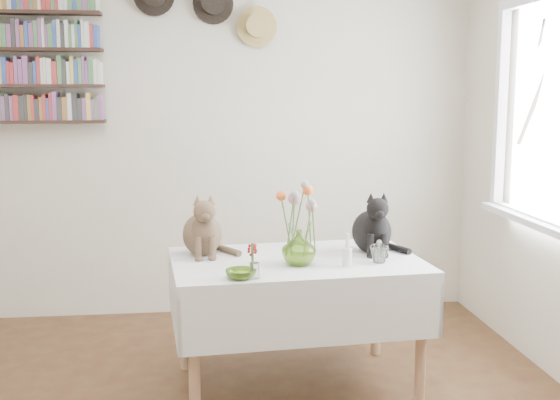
{
  "coord_description": "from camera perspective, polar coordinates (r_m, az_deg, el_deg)",
  "views": [
    {
      "loc": [
        0.02,
        -2.77,
        1.61
      ],
      "look_at": [
        0.44,
        0.77,
        1.05
      ],
      "focal_mm": 45.0,
      "sensor_mm": 36.0,
      "label": 1
    }
  ],
  "objects": [
    {
      "name": "drinking_glass",
      "position": [
        3.74,
        8.06,
        -4.35
      ],
      "size": [
        0.12,
        0.12,
        0.09
      ],
      "primitive_type": "imported",
      "rotation": [
        0.0,
        0.0,
        0.26
      ],
      "color": "white",
      "rests_on": "dining_table"
    },
    {
      "name": "porcelain_figurine",
      "position": [
        3.85,
        8.07,
        -4.02
      ],
      "size": [
        0.05,
        0.05,
        0.1
      ],
      "color": "white",
      "rests_on": "dining_table"
    },
    {
      "name": "tabby_cat",
      "position": [
        3.88,
        -6.36,
        -1.86
      ],
      "size": [
        0.27,
        0.32,
        0.36
      ],
      "primitive_type": null,
      "rotation": [
        0.0,
        0.0,
        0.1
      ],
      "color": "brown",
      "rests_on": "dining_table"
    },
    {
      "name": "flower_vase",
      "position": [
        3.64,
        1.55,
        -3.89
      ],
      "size": [
        0.23,
        0.23,
        0.19
      ],
      "primitive_type": "imported",
      "rotation": [
        0.0,
        0.0,
        0.37
      ],
      "color": "#94BE48",
      "rests_on": "dining_table"
    },
    {
      "name": "candlestick",
      "position": [
        3.63,
        5.48,
        -4.51
      ],
      "size": [
        0.05,
        0.05,
        0.17
      ],
      "color": "white",
      "rests_on": "dining_table"
    },
    {
      "name": "wall_hats",
      "position": [
        4.99,
        -5.85,
        15.25
      ],
      "size": [
        0.98,
        0.09,
        0.48
      ],
      "color": "black",
      "rests_on": "room"
    },
    {
      "name": "berry_jar",
      "position": [
        3.39,
        -2.09,
        -4.98
      ],
      "size": [
        0.05,
        0.05,
        0.19
      ],
      "color": "white",
      "rests_on": "dining_table"
    },
    {
      "name": "window",
      "position": [
        4.07,
        21.82,
        5.26
      ],
      "size": [
        0.12,
        1.52,
        1.32
      ],
      "color": "white",
      "rests_on": "room"
    },
    {
      "name": "black_cat",
      "position": [
        3.96,
        7.47,
        -1.65
      ],
      "size": [
        0.25,
        0.31,
        0.36
      ],
      "primitive_type": null,
      "rotation": [
        0.0,
        0.0,
        -0.02
      ],
      "color": "black",
      "rests_on": "dining_table"
    },
    {
      "name": "room",
      "position": [
        2.8,
        -7.17,
        1.47
      ],
      "size": [
        4.08,
        4.58,
        2.58
      ],
      "color": "brown",
      "rests_on": "ground"
    },
    {
      "name": "green_bowl",
      "position": [
        3.4,
        -3.21,
        -6.04
      ],
      "size": [
        0.18,
        0.18,
        0.05
      ],
      "primitive_type": "imported",
      "rotation": [
        0.0,
        0.0,
        -0.26
      ],
      "color": "#94BE48",
      "rests_on": "dining_table"
    },
    {
      "name": "flower_bouquet",
      "position": [
        3.6,
        1.56,
        -0.02
      ],
      "size": [
        0.17,
        0.13,
        0.39
      ],
      "color": "#4C7233",
      "rests_on": "flower_vase"
    },
    {
      "name": "bookshelf_unit",
      "position": [
        5.07,
        -19.94,
        11.01
      ],
      "size": [
        1.0,
        0.16,
        0.91
      ],
      "color": "#311F17",
      "rests_on": "room"
    },
    {
      "name": "dining_table",
      "position": [
        3.83,
        1.32,
        -7.36
      ],
      "size": [
        1.39,
        0.96,
        0.71
      ],
      "color": "white",
      "rests_on": "room"
    }
  ]
}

